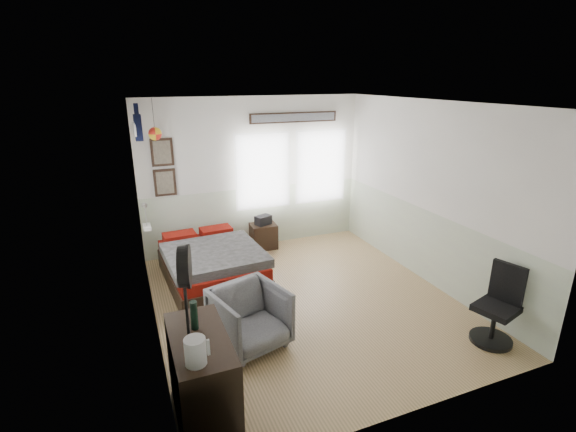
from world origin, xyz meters
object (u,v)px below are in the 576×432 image
at_px(bed, 211,265).
at_px(nightstand, 264,236).
at_px(task_chair, 498,311).
at_px(armchair, 250,318).
at_px(dresser, 202,381).

relative_size(bed, nightstand, 4.23).
distance_m(nightstand, task_chair, 4.07).
bearing_deg(task_chair, armchair, 143.44).
xyz_separation_m(armchair, nightstand, (1.09, 2.72, -0.13)).
height_order(bed, dresser, dresser).
bearing_deg(bed, nightstand, 36.65).
bearing_deg(task_chair, bed, 119.45).
height_order(dresser, armchair, dresser).
relative_size(dresser, nightstand, 2.19).
bearing_deg(bed, task_chair, -47.92).
bearing_deg(armchair, nightstand, 52.47).
relative_size(bed, task_chair, 2.01).
height_order(bed, task_chair, task_chair).
xyz_separation_m(bed, task_chair, (2.81, -2.73, 0.10)).
distance_m(bed, dresser, 2.77).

